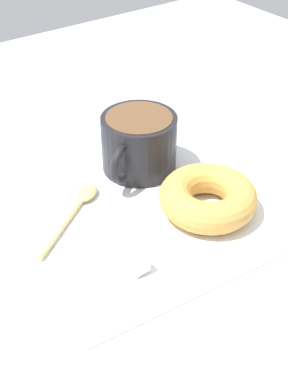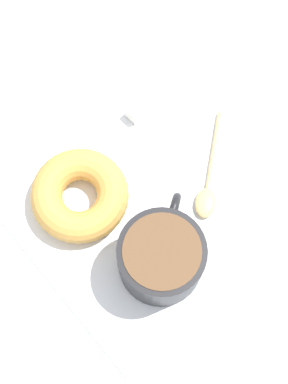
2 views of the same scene
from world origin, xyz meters
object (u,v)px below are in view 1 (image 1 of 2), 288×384
coffee_cup (139,142)px  spoon (80,202)px  sugar_cube (139,264)px  donut (208,197)px

coffee_cup → spoon: coffee_cup is taller
coffee_cup → sugar_cube: (15.01, -10.61, -2.90)cm
donut → coffee_cup: bearing=-173.5°
spoon → sugar_cube: 12.62cm
donut → spoon: donut is taller
coffee_cup → donut: coffee_cup is taller
donut → spoon: size_ratio=0.95×
coffee_cup → donut: size_ratio=1.02×
coffee_cup → spoon: bearing=-76.7°
coffee_cup → spoon: 10.95cm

